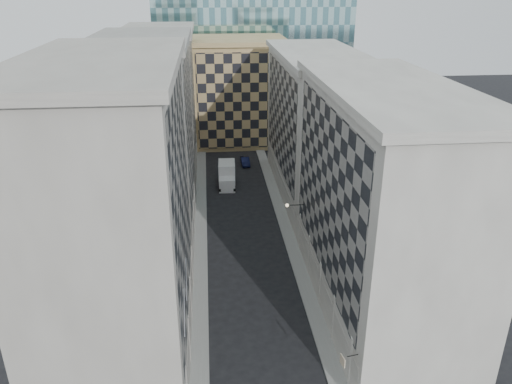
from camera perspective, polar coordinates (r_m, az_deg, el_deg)
sidewalk_west at (r=60.71m, az=-6.33°, el=-4.78°), size 1.50×100.00×0.15m
sidewalk_east at (r=61.37m, az=3.54°, el=-4.35°), size 1.50×100.00×0.15m
bldg_left_a at (r=39.08m, az=-15.48°, el=-2.83°), size 10.80×22.80×23.70m
bldg_left_b at (r=59.61m, az=-12.24°, el=6.00°), size 10.80×22.80×22.70m
bldg_left_c at (r=80.92m, az=-10.65°, el=10.25°), size 10.80×22.80×21.70m
bldg_right_a at (r=45.15m, az=13.90°, el=-1.15°), size 10.80×26.80×20.70m
bldg_right_b at (r=69.81m, az=6.82°, el=7.61°), size 10.80×28.80×19.70m
tan_block at (r=93.69m, az=-1.97°, el=11.50°), size 16.80×14.80×18.80m
flagpoles_left at (r=36.08m, az=-8.09°, el=-11.54°), size 0.10×6.33×2.33m
bracket_lamp at (r=53.23m, az=3.77°, el=-1.53°), size 1.98×0.36×0.36m
box_truck at (r=74.30m, az=-3.35°, el=1.86°), size 2.65×6.06×3.28m
dark_car at (r=82.60m, az=-1.26°, el=3.54°), size 1.50×3.89×1.27m
shop_sign at (r=37.32m, az=9.96°, el=-18.44°), size 1.22×0.74×0.82m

